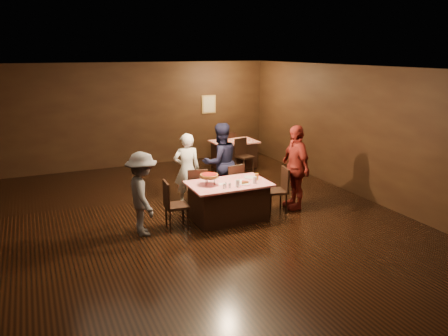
{
  "coord_description": "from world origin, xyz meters",
  "views": [
    {
      "loc": [
        -2.89,
        -7.62,
        3.32
      ],
      "look_at": [
        0.6,
        0.22,
        1.0
      ],
      "focal_mm": 35.0,
      "sensor_mm": 36.0,
      "label": 1
    }
  ],
  "objects_px": {
    "chair_back_far": "(226,147)",
    "glass_front_right": "(255,180)",
    "glass_amber": "(257,177)",
    "diner_grey_knit": "(142,194)",
    "chair_far_right": "(231,184)",
    "diner_navy_hoodie": "(220,162)",
    "plate_empty": "(250,177)",
    "glass_front_left": "(238,183)",
    "chair_far_left": "(197,189)",
    "main_table": "(229,201)",
    "chair_end_right": "(276,190)",
    "back_table": "(234,154)",
    "diner_red_shirt": "(295,167)",
    "chair_back_near": "(245,156)",
    "pizza_stand": "(209,176)",
    "chair_end_left": "(176,205)",
    "diner_white_jacket": "(187,169)"
  },
  "relations": [
    {
      "from": "main_table",
      "to": "chair_end_left",
      "type": "distance_m",
      "value": 1.1
    },
    {
      "from": "glass_amber",
      "to": "diner_grey_knit",
      "type": "bearing_deg",
      "value": 179.39
    },
    {
      "from": "back_table",
      "to": "diner_navy_hoodie",
      "type": "distance_m",
      "value": 3.03
    },
    {
      "from": "diner_white_jacket",
      "to": "pizza_stand",
      "type": "relative_size",
      "value": 4.23
    },
    {
      "from": "chair_back_near",
      "to": "diner_red_shirt",
      "type": "bearing_deg",
      "value": -108.49
    },
    {
      "from": "chair_far_right",
      "to": "chair_back_near",
      "type": "height_order",
      "value": "same"
    },
    {
      "from": "chair_far_left",
      "to": "diner_red_shirt",
      "type": "distance_m",
      "value": 2.15
    },
    {
      "from": "chair_far_left",
      "to": "chair_back_near",
      "type": "xyz_separation_m",
      "value": [
        2.27,
        2.26,
        0.0
      ]
    },
    {
      "from": "chair_back_far",
      "to": "glass_front_left",
      "type": "bearing_deg",
      "value": 60.27
    },
    {
      "from": "diner_red_shirt",
      "to": "glass_front_left",
      "type": "relative_size",
      "value": 12.97
    },
    {
      "from": "diner_grey_knit",
      "to": "pizza_stand",
      "type": "relative_size",
      "value": 4.12
    },
    {
      "from": "back_table",
      "to": "chair_back_far",
      "type": "xyz_separation_m",
      "value": [
        0.0,
        0.6,
        0.09
      ]
    },
    {
      "from": "diner_navy_hoodie",
      "to": "pizza_stand",
      "type": "relative_size",
      "value": 4.69
    },
    {
      "from": "glass_front_right",
      "to": "diner_grey_knit",
      "type": "bearing_deg",
      "value": 174.16
    },
    {
      "from": "diner_grey_knit",
      "to": "chair_end_right",
      "type": "bearing_deg",
      "value": -88.52
    },
    {
      "from": "chair_far_right",
      "to": "diner_red_shirt",
      "type": "xyz_separation_m",
      "value": [
        1.19,
        -0.7,
        0.43
      ]
    },
    {
      "from": "chair_back_near",
      "to": "glass_amber",
      "type": "height_order",
      "value": "chair_back_near"
    },
    {
      "from": "glass_front_left",
      "to": "glass_amber",
      "type": "relative_size",
      "value": 1.0
    },
    {
      "from": "chair_far_left",
      "to": "glass_front_left",
      "type": "xyz_separation_m",
      "value": [
        0.45,
        -1.05,
        0.37
      ]
    },
    {
      "from": "glass_front_left",
      "to": "glass_front_right",
      "type": "height_order",
      "value": "same"
    },
    {
      "from": "chair_back_far",
      "to": "glass_front_right",
      "type": "xyz_separation_m",
      "value": [
        -1.42,
        -4.56,
        0.37
      ]
    },
    {
      "from": "chair_back_near",
      "to": "diner_red_shirt",
      "type": "height_order",
      "value": "diner_red_shirt"
    },
    {
      "from": "diner_white_jacket",
      "to": "glass_front_left",
      "type": "distance_m",
      "value": 1.58
    },
    {
      "from": "diner_navy_hoodie",
      "to": "diner_grey_knit",
      "type": "height_order",
      "value": "diner_navy_hoodie"
    },
    {
      "from": "chair_far_right",
      "to": "plate_empty",
      "type": "bearing_deg",
      "value": 93.4
    },
    {
      "from": "diner_grey_knit",
      "to": "diner_red_shirt",
      "type": "bearing_deg",
      "value": -87.66
    },
    {
      "from": "chair_far_right",
      "to": "diner_navy_hoodie",
      "type": "relative_size",
      "value": 0.53
    },
    {
      "from": "chair_far_left",
      "to": "pizza_stand",
      "type": "xyz_separation_m",
      "value": [
        -0.0,
        -0.7,
        0.48
      ]
    },
    {
      "from": "chair_back_far",
      "to": "plate_empty",
      "type": "height_order",
      "value": "chair_back_far"
    },
    {
      "from": "diner_navy_hoodie",
      "to": "chair_back_near",
      "type": "bearing_deg",
      "value": -135.06
    },
    {
      "from": "plate_empty",
      "to": "glass_front_right",
      "type": "bearing_deg",
      "value": -104.04
    },
    {
      "from": "plate_empty",
      "to": "glass_front_left",
      "type": "distance_m",
      "value": 0.68
    },
    {
      "from": "chair_far_left",
      "to": "chair_far_right",
      "type": "bearing_deg",
      "value": -166.66
    },
    {
      "from": "chair_back_near",
      "to": "diner_grey_knit",
      "type": "distance_m",
      "value": 4.74
    },
    {
      "from": "main_table",
      "to": "chair_end_right",
      "type": "bearing_deg",
      "value": 0.0
    },
    {
      "from": "diner_red_shirt",
      "to": "chair_end_left",
      "type": "bearing_deg",
      "value": -82.96
    },
    {
      "from": "chair_far_right",
      "to": "chair_end_right",
      "type": "relative_size",
      "value": 1.0
    },
    {
      "from": "chair_back_near",
      "to": "chair_far_right",
      "type": "bearing_deg",
      "value": -136.05
    },
    {
      "from": "plate_empty",
      "to": "glass_amber",
      "type": "xyz_separation_m",
      "value": [
        0.05,
        -0.2,
        0.06
      ]
    },
    {
      "from": "main_table",
      "to": "chair_end_right",
      "type": "relative_size",
      "value": 1.68
    },
    {
      "from": "back_table",
      "to": "glass_amber",
      "type": "bearing_deg",
      "value": -108.67
    },
    {
      "from": "chair_back_near",
      "to": "plate_empty",
      "type": "relative_size",
      "value": 3.8
    },
    {
      "from": "back_table",
      "to": "diner_navy_hoodie",
      "type": "bearing_deg",
      "value": -121.24
    },
    {
      "from": "chair_far_right",
      "to": "chair_back_far",
      "type": "distance_m",
      "value": 3.86
    },
    {
      "from": "back_table",
      "to": "chair_back_far",
      "type": "height_order",
      "value": "chair_back_far"
    },
    {
      "from": "back_table",
      "to": "diner_red_shirt",
      "type": "bearing_deg",
      "value": -94.42
    },
    {
      "from": "back_table",
      "to": "pizza_stand",
      "type": "distance_m",
      "value": 4.35
    },
    {
      "from": "chair_far_right",
      "to": "pizza_stand",
      "type": "xyz_separation_m",
      "value": [
        -0.8,
        -0.7,
        0.48
      ]
    },
    {
      "from": "back_table",
      "to": "glass_front_left",
      "type": "relative_size",
      "value": 9.29
    },
    {
      "from": "main_table",
      "to": "chair_back_far",
      "type": "height_order",
      "value": "chair_back_far"
    }
  ]
}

